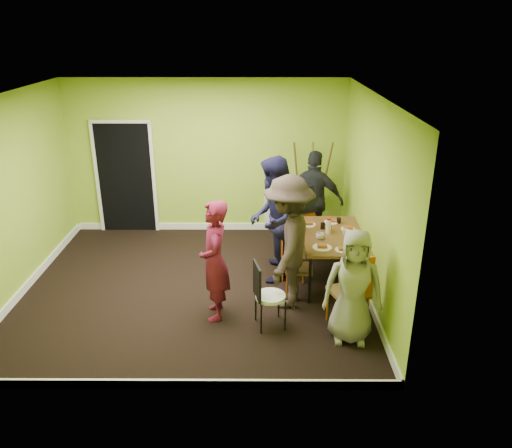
{
  "coord_description": "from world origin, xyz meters",
  "views": [
    {
      "loc": [
        0.93,
        -6.55,
        3.68
      ],
      "look_at": [
        0.9,
        0.0,
        1.02
      ],
      "focal_mm": 35.0,
      "sensor_mm": 36.0,
      "label": 1
    }
  ],
  "objects_px": {
    "chair_front_end": "(352,288)",
    "thermos": "(328,227)",
    "dining_table": "(333,238)",
    "orange_bottle": "(330,228)",
    "easel": "(311,189)",
    "person_front_end": "(353,287)",
    "person_left_near": "(288,243)",
    "blue_bottle": "(354,237)",
    "person_standing": "(215,261)",
    "person_back_end": "(314,200)",
    "chair_back_end": "(311,206)",
    "person_left_far": "(273,219)",
    "chair_bentwood": "(266,292)",
    "chair_left_near": "(294,263)",
    "chair_left_far": "(290,248)"
  },
  "relations": [
    {
      "from": "chair_left_near",
      "to": "chair_front_end",
      "type": "height_order",
      "value": "chair_front_end"
    },
    {
      "from": "easel",
      "to": "orange_bottle",
      "type": "relative_size",
      "value": 21.87
    },
    {
      "from": "easel",
      "to": "person_left_near",
      "type": "height_order",
      "value": "person_left_near"
    },
    {
      "from": "thermos",
      "to": "person_left_far",
      "type": "relative_size",
      "value": 0.12
    },
    {
      "from": "chair_bentwood",
      "to": "person_front_end",
      "type": "bearing_deg",
      "value": 61.85
    },
    {
      "from": "chair_back_end",
      "to": "thermos",
      "type": "xyz_separation_m",
      "value": [
        0.15,
        -1.03,
        0.05
      ]
    },
    {
      "from": "dining_table",
      "to": "orange_bottle",
      "type": "height_order",
      "value": "orange_bottle"
    },
    {
      "from": "dining_table",
      "to": "easel",
      "type": "distance_m",
      "value": 1.79
    },
    {
      "from": "thermos",
      "to": "person_front_end",
      "type": "xyz_separation_m",
      "value": [
        0.1,
        -1.59,
        -0.13
      ]
    },
    {
      "from": "orange_bottle",
      "to": "chair_back_end",
      "type": "bearing_deg",
      "value": 102.09
    },
    {
      "from": "easel",
      "to": "chair_bentwood",
      "type": "bearing_deg",
      "value": -105.67
    },
    {
      "from": "dining_table",
      "to": "chair_front_end",
      "type": "relative_size",
      "value": 1.42
    },
    {
      "from": "easel",
      "to": "person_front_end",
      "type": "xyz_separation_m",
      "value": [
        0.19,
        -3.32,
        -0.14
      ]
    },
    {
      "from": "thermos",
      "to": "blue_bottle",
      "type": "bearing_deg",
      "value": -50.63
    },
    {
      "from": "person_standing",
      "to": "person_left_far",
      "type": "bearing_deg",
      "value": 139.46
    },
    {
      "from": "dining_table",
      "to": "thermos",
      "type": "bearing_deg",
      "value": 145.96
    },
    {
      "from": "chair_front_end",
      "to": "person_back_end",
      "type": "relative_size",
      "value": 0.62
    },
    {
      "from": "thermos",
      "to": "easel",
      "type": "bearing_deg",
      "value": 93.1
    },
    {
      "from": "dining_table",
      "to": "person_front_end",
      "type": "height_order",
      "value": "person_front_end"
    },
    {
      "from": "chair_front_end",
      "to": "thermos",
      "type": "distance_m",
      "value": 1.41
    },
    {
      "from": "chair_front_end",
      "to": "person_standing",
      "type": "bearing_deg",
      "value": 150.46
    },
    {
      "from": "person_left_near",
      "to": "person_back_end",
      "type": "height_order",
      "value": "person_left_near"
    },
    {
      "from": "chair_left_far",
      "to": "chair_left_near",
      "type": "height_order",
      "value": "chair_left_near"
    },
    {
      "from": "blue_bottle",
      "to": "person_front_end",
      "type": "xyz_separation_m",
      "value": [
        -0.21,
        -1.21,
        -0.12
      ]
    },
    {
      "from": "thermos",
      "to": "person_standing",
      "type": "xyz_separation_m",
      "value": [
        -1.61,
        -1.06,
        -0.05
      ]
    },
    {
      "from": "chair_front_end",
      "to": "person_left_far",
      "type": "relative_size",
      "value": 0.56
    },
    {
      "from": "chair_bentwood",
      "to": "person_front_end",
      "type": "height_order",
      "value": "person_front_end"
    },
    {
      "from": "blue_bottle",
      "to": "person_back_end",
      "type": "distance_m",
      "value": 1.63
    },
    {
      "from": "chair_front_end",
      "to": "blue_bottle",
      "type": "height_order",
      "value": "chair_front_end"
    },
    {
      "from": "person_front_end",
      "to": "person_left_near",
      "type": "bearing_deg",
      "value": 137.24
    },
    {
      "from": "chair_left_near",
      "to": "person_left_near",
      "type": "bearing_deg",
      "value": -19.2
    },
    {
      "from": "thermos",
      "to": "person_back_end",
      "type": "xyz_separation_m",
      "value": [
        -0.09,
        1.2,
        -0.0
      ]
    },
    {
      "from": "chair_left_far",
      "to": "orange_bottle",
      "type": "relative_size",
      "value": 10.89
    },
    {
      "from": "chair_left_far",
      "to": "person_back_end",
      "type": "relative_size",
      "value": 0.51
    },
    {
      "from": "dining_table",
      "to": "orange_bottle",
      "type": "relative_size",
      "value": 18.58
    },
    {
      "from": "dining_table",
      "to": "chair_left_far",
      "type": "height_order",
      "value": "chair_left_far"
    },
    {
      "from": "thermos",
      "to": "orange_bottle",
      "type": "height_order",
      "value": "thermos"
    },
    {
      "from": "thermos",
      "to": "blue_bottle",
      "type": "xyz_separation_m",
      "value": [
        0.31,
        -0.38,
        -0.01
      ]
    },
    {
      "from": "orange_bottle",
      "to": "person_back_end",
      "type": "height_order",
      "value": "person_back_end"
    },
    {
      "from": "chair_front_end",
      "to": "orange_bottle",
      "type": "distance_m",
      "value": 1.5
    },
    {
      "from": "person_back_end",
      "to": "dining_table",
      "type": "bearing_deg",
      "value": 115.74
    },
    {
      "from": "blue_bottle",
      "to": "person_standing",
      "type": "relative_size",
      "value": 0.12
    },
    {
      "from": "dining_table",
      "to": "chair_left_near",
      "type": "height_order",
      "value": "chair_left_near"
    },
    {
      "from": "person_standing",
      "to": "person_left_near",
      "type": "xyz_separation_m",
      "value": [
        0.97,
        0.32,
        0.12
      ]
    },
    {
      "from": "person_back_end",
      "to": "chair_left_near",
      "type": "bearing_deg",
      "value": 93.95
    },
    {
      "from": "chair_bentwood",
      "to": "person_left_far",
      "type": "bearing_deg",
      "value": 161.68
    },
    {
      "from": "person_left_far",
      "to": "thermos",
      "type": "bearing_deg",
      "value": 94.13
    },
    {
      "from": "chair_left_near",
      "to": "chair_bentwood",
      "type": "xyz_separation_m",
      "value": [
        -0.41,
        -0.79,
        -0.02
      ]
    },
    {
      "from": "chair_bentwood",
      "to": "person_standing",
      "type": "xyz_separation_m",
      "value": [
        -0.66,
        0.25,
        0.32
      ]
    },
    {
      "from": "chair_back_end",
      "to": "person_left_near",
      "type": "height_order",
      "value": "person_left_near"
    }
  ]
}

